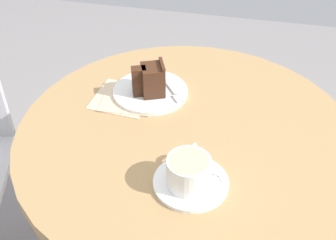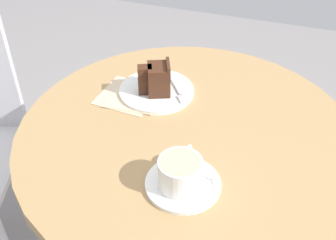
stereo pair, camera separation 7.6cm
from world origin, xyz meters
TOP-DOWN VIEW (x-y plane):
  - cafe_table at (0.00, 0.00)m, footprint 0.82×0.82m
  - saucer at (-0.17, -0.04)m, footprint 0.16×0.16m
  - coffee_cup at (-0.18, -0.04)m, footprint 0.12×0.09m
  - teaspoon at (-0.14, -0.08)m, footprint 0.05×0.10m
  - cake_plate at (0.12, 0.12)m, footprint 0.20×0.20m
  - cake_slice at (0.11, 0.12)m, footprint 0.08×0.09m
  - fork at (0.13, 0.06)m, footprint 0.12×0.09m
  - napkin at (0.09, 0.18)m, footprint 0.15×0.17m

SIDE VIEW (x-z plane):
  - cafe_table at x=0.00m, z-range 0.25..0.97m
  - napkin at x=0.09m, z-range 0.72..0.72m
  - saucer at x=-0.17m, z-range 0.72..0.73m
  - cake_plate at x=0.12m, z-range 0.72..0.73m
  - teaspoon at x=-0.14m, z-range 0.73..0.73m
  - fork at x=0.13m, z-range 0.73..0.74m
  - coffee_cup at x=-0.18m, z-range 0.73..0.80m
  - cake_slice at x=0.11m, z-range 0.73..0.82m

